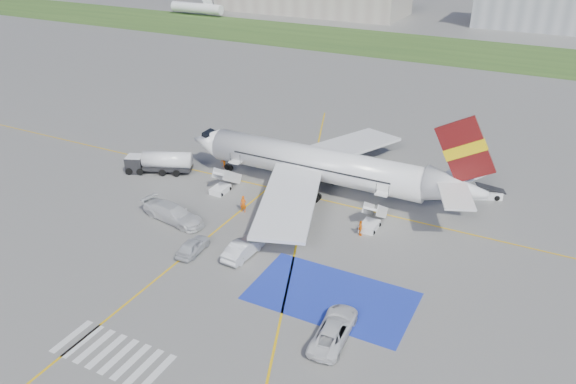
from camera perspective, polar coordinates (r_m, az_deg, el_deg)
name	(u,v)px	position (r m, az deg, el deg)	size (l,w,h in m)	color
ground	(255,245)	(55.91, -3.41, -5.44)	(400.00, 400.00, 0.00)	#60605E
grass_strip	(460,52)	(140.81, 17.10, 13.47)	(400.00, 30.00, 0.01)	#2D4C1E
taxiway_line_main	(307,196)	(65.11, 1.93, -0.43)	(120.00, 0.20, 0.01)	gold
taxiway_line_cross	(149,285)	(51.85, -13.96, -9.18)	(0.20, 60.00, 0.01)	gold
taxiway_line_diag	(307,196)	(65.11, 1.93, -0.43)	(0.20, 60.00, 0.01)	gold
staging_box	(331,296)	(49.26, 4.43, -10.50)	(14.00, 8.00, 0.01)	#1C2FA8
crosswalk	(112,354)	(45.68, -17.40, -15.42)	(9.00, 4.00, 0.01)	silver
terminal_centre	(570,7)	(177.07, 26.73, 16.42)	(48.00, 18.00, 12.00)	gray
airliner	(327,166)	(64.73, 3.94, 2.68)	(36.81, 32.95, 11.92)	silver
airstairs_fwd	(222,186)	(66.52, -6.70, 0.61)	(1.90, 5.20, 3.60)	silver
airstairs_aft	(371,222)	(59.21, 8.44, -3.02)	(1.90, 5.20, 3.60)	silver
fuel_tanker	(160,164)	(72.33, -12.91, 2.80)	(8.41, 5.11, 2.81)	black
gpu_cart	(162,165)	(72.99, -12.68, 2.74)	(2.28, 1.57, 1.82)	silver
belt_loader	(479,194)	(68.41, 18.82, -0.16)	(5.66, 3.66, 1.65)	silver
car_silver_a	(193,246)	(55.13, -9.64, -5.42)	(1.75, 4.34, 1.48)	#BBBDC3
car_silver_b	(243,248)	(53.97, -4.56, -5.73)	(1.77, 5.09, 1.68)	#B6B8BE
van_white_a	(334,327)	(44.65, 4.70, -13.52)	(2.37, 5.15, 1.93)	silver
van_white_b	(173,211)	(60.80, -11.63, -1.88)	(2.42, 5.96, 2.34)	silver
crew_fwd	(243,204)	(61.49, -4.56, -1.24)	(0.70, 0.46, 1.93)	#DD560B
crew_nose	(223,162)	(72.42, -6.59, 3.08)	(0.83, 0.65, 1.70)	orange
crew_aft	(360,228)	(57.53, 7.37, -3.66)	(0.98, 0.41, 1.67)	orange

